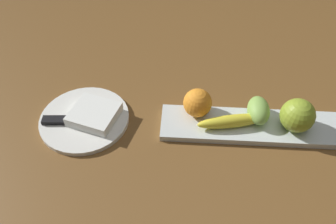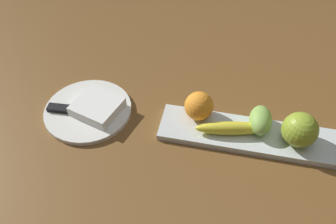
{
  "view_description": "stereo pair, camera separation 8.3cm",
  "coord_description": "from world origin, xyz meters",
  "px_view_note": "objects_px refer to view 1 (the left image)",
  "views": [
    {
      "loc": [
        -0.13,
        -0.57,
        0.65
      ],
      "look_at": [
        -0.17,
        -0.01,
        0.05
      ],
      "focal_mm": 35.85,
      "sensor_mm": 36.0,
      "label": 1
    },
    {
      "loc": [
        -0.05,
        -0.56,
        0.65
      ],
      "look_at": [
        -0.17,
        -0.01,
        0.05
      ],
      "focal_mm": 35.85,
      "sensor_mm": 36.0,
      "label": 2
    }
  ],
  "objects_px": {
    "fruit_tray": "(253,126)",
    "dinner_plate": "(85,119)",
    "orange_near_apple": "(198,103)",
    "grape_bunch": "(258,110)",
    "knife": "(66,120)",
    "folded_napkin": "(94,114)",
    "banana": "(232,121)",
    "apple": "(298,115)"
  },
  "relations": [
    {
      "from": "fruit_tray",
      "to": "folded_napkin",
      "type": "xyz_separation_m",
      "value": [
        -0.4,
        0.0,
        0.02
      ]
    },
    {
      "from": "fruit_tray",
      "to": "knife",
      "type": "xyz_separation_m",
      "value": [
        -0.47,
        -0.02,
        0.01
      ]
    },
    {
      "from": "grape_bunch",
      "to": "dinner_plate",
      "type": "bearing_deg",
      "value": -176.99
    },
    {
      "from": "orange_near_apple",
      "to": "fruit_tray",
      "type": "bearing_deg",
      "value": -11.78
    },
    {
      "from": "orange_near_apple",
      "to": "folded_napkin",
      "type": "xyz_separation_m",
      "value": [
        -0.26,
        -0.03,
        -0.03
      ]
    },
    {
      "from": "banana",
      "to": "folded_napkin",
      "type": "xyz_separation_m",
      "value": [
        -0.35,
        0.01,
        -0.01
      ]
    },
    {
      "from": "fruit_tray",
      "to": "grape_bunch",
      "type": "height_order",
      "value": "grape_bunch"
    },
    {
      "from": "orange_near_apple",
      "to": "dinner_plate",
      "type": "height_order",
      "value": "orange_near_apple"
    },
    {
      "from": "apple",
      "to": "banana",
      "type": "relative_size",
      "value": 0.47
    },
    {
      "from": "grape_bunch",
      "to": "knife",
      "type": "distance_m",
      "value": 0.48
    },
    {
      "from": "folded_napkin",
      "to": "grape_bunch",
      "type": "bearing_deg",
      "value": 3.21
    },
    {
      "from": "fruit_tray",
      "to": "folded_napkin",
      "type": "bearing_deg",
      "value": 180.0
    },
    {
      "from": "grape_bunch",
      "to": "folded_napkin",
      "type": "relative_size",
      "value": 0.78
    },
    {
      "from": "orange_near_apple",
      "to": "banana",
      "type": "bearing_deg",
      "value": -23.77
    },
    {
      "from": "banana",
      "to": "orange_near_apple",
      "type": "bearing_deg",
      "value": -35.74
    },
    {
      "from": "apple",
      "to": "grape_bunch",
      "type": "distance_m",
      "value": 0.09
    },
    {
      "from": "dinner_plate",
      "to": "knife",
      "type": "distance_m",
      "value": 0.05
    },
    {
      "from": "fruit_tray",
      "to": "grape_bunch",
      "type": "bearing_deg",
      "value": 69.89
    },
    {
      "from": "apple",
      "to": "grape_bunch",
      "type": "xyz_separation_m",
      "value": [
        -0.09,
        0.03,
        -0.02
      ]
    },
    {
      "from": "apple",
      "to": "folded_napkin",
      "type": "distance_m",
      "value": 0.5
    },
    {
      "from": "apple",
      "to": "orange_near_apple",
      "type": "distance_m",
      "value": 0.24
    },
    {
      "from": "folded_napkin",
      "to": "fruit_tray",
      "type": "bearing_deg",
      "value": 0.0
    },
    {
      "from": "fruit_tray",
      "to": "apple",
      "type": "distance_m",
      "value": 0.11
    },
    {
      "from": "grape_bunch",
      "to": "orange_near_apple",
      "type": "bearing_deg",
      "value": 177.42
    },
    {
      "from": "apple",
      "to": "dinner_plate",
      "type": "distance_m",
      "value": 0.53
    },
    {
      "from": "dinner_plate",
      "to": "folded_napkin",
      "type": "relative_size",
      "value": 2.03
    },
    {
      "from": "fruit_tray",
      "to": "banana",
      "type": "bearing_deg",
      "value": -171.81
    },
    {
      "from": "fruit_tray",
      "to": "apple",
      "type": "bearing_deg",
      "value": -1.7
    },
    {
      "from": "grape_bunch",
      "to": "knife",
      "type": "bearing_deg",
      "value": -175.14
    },
    {
      "from": "fruit_tray",
      "to": "knife",
      "type": "relative_size",
      "value": 2.58
    },
    {
      "from": "knife",
      "to": "apple",
      "type": "bearing_deg",
      "value": -2.26
    },
    {
      "from": "apple",
      "to": "knife",
      "type": "height_order",
      "value": "apple"
    },
    {
      "from": "apple",
      "to": "banana",
      "type": "height_order",
      "value": "apple"
    },
    {
      "from": "banana",
      "to": "orange_near_apple",
      "type": "distance_m",
      "value": 0.1
    },
    {
      "from": "dinner_plate",
      "to": "knife",
      "type": "bearing_deg",
      "value": -156.22
    },
    {
      "from": "fruit_tray",
      "to": "folded_napkin",
      "type": "distance_m",
      "value": 0.4
    },
    {
      "from": "fruit_tray",
      "to": "dinner_plate",
      "type": "distance_m",
      "value": 0.43
    },
    {
      "from": "banana",
      "to": "apple",
      "type": "bearing_deg",
      "value": 170.04
    },
    {
      "from": "grape_bunch",
      "to": "dinner_plate",
      "type": "relative_size",
      "value": 0.38
    },
    {
      "from": "fruit_tray",
      "to": "orange_near_apple",
      "type": "distance_m",
      "value": 0.15
    },
    {
      "from": "fruit_tray",
      "to": "grape_bunch",
      "type": "xyz_separation_m",
      "value": [
        0.01,
        0.02,
        0.04
      ]
    },
    {
      "from": "orange_near_apple",
      "to": "grape_bunch",
      "type": "bearing_deg",
      "value": -2.58
    }
  ]
}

